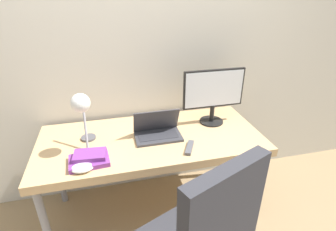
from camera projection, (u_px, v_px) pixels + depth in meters
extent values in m
cube|color=beige|center=(139.00, 49.00, 2.08)|extent=(8.00, 0.05, 2.60)
cube|color=tan|center=(151.00, 140.00, 1.96)|extent=(1.64, 0.74, 0.06)
cylinder|color=gray|center=(47.00, 229.00, 1.69)|extent=(0.05, 0.05, 0.68)
cylinder|color=gray|center=(257.00, 190.00, 2.02)|extent=(0.05, 0.05, 0.68)
cylinder|color=gray|center=(58.00, 170.00, 2.23)|extent=(0.05, 0.05, 0.68)
cylinder|color=gray|center=(223.00, 146.00, 2.56)|extent=(0.05, 0.05, 0.68)
cube|color=#38383D|center=(158.00, 137.00, 1.93)|extent=(0.34, 0.20, 0.02)
cube|color=#2D2D33|center=(158.00, 135.00, 1.93)|extent=(0.29, 0.12, 0.00)
cube|color=#38383D|center=(156.00, 121.00, 1.94)|extent=(0.34, 0.09, 0.19)
cube|color=black|center=(156.00, 121.00, 1.94)|extent=(0.30, 0.07, 0.17)
cylinder|color=black|center=(211.00, 121.00, 2.16)|extent=(0.19, 0.19, 0.01)
cylinder|color=black|center=(212.00, 113.00, 2.12)|extent=(0.04, 0.04, 0.14)
cube|color=black|center=(214.00, 89.00, 2.03)|extent=(0.49, 0.02, 0.30)
cube|color=silver|center=(214.00, 89.00, 2.02)|extent=(0.47, 0.00, 0.28)
cylinder|color=#4C4C51|center=(89.00, 138.00, 1.92)|extent=(0.11, 0.11, 0.02)
cylinder|color=#99999E|center=(85.00, 121.00, 1.77)|extent=(0.02, 0.17, 0.34)
sphere|color=white|center=(80.00, 103.00, 1.63)|extent=(0.12, 0.12, 0.12)
cube|color=#2D2D33|center=(222.00, 224.00, 1.15)|extent=(0.45, 0.24, 0.61)
cube|color=#753384|center=(89.00, 161.00, 1.66)|extent=(0.26, 0.19, 0.03)
cube|color=#753384|center=(90.00, 155.00, 1.66)|extent=(0.21, 0.15, 0.03)
cube|color=#4C4C51|center=(190.00, 148.00, 1.80)|extent=(0.11, 0.17, 0.02)
ellipsoid|color=white|center=(82.00, 168.00, 1.58)|extent=(0.14, 0.10, 0.04)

